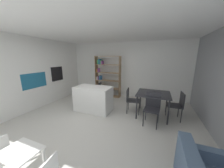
{
  "coord_description": "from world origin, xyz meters",
  "views": [
    {
      "loc": [
        1.75,
        -2.67,
        1.9
      ],
      "look_at": [
        0.28,
        1.01,
        1.0
      ],
      "focal_mm": 18.57,
      "sensor_mm": 36.0,
      "label": 1
    }
  ],
  "objects": [
    {
      "name": "dining_table",
      "position": [
        1.67,
        1.16,
        0.7
      ],
      "size": [
        1.02,
        0.95,
        0.79
      ],
      "color": "#232328",
      "rests_on": "ground_plane"
    },
    {
      "name": "dining_chair_island_side",
      "position": [
        0.94,
        1.15,
        0.51
      ],
      "size": [
        0.5,
        0.46,
        0.85
      ],
      "rotation": [
        0.0,
        0.0,
        1.67
      ],
      "color": "#232328",
      "rests_on": "ground_plane"
    },
    {
      "name": "child_chair_left",
      "position": [
        -0.69,
        -1.78,
        0.3
      ],
      "size": [
        0.29,
        0.29,
        0.53
      ],
      "rotation": [
        0.0,
        0.0,
        1.52
      ],
      "color": "silver",
      "rests_on": "ground_plane"
    },
    {
      "name": "cabinet_niche_splashback",
      "position": [
        -2.45,
        0.16,
        1.08
      ],
      "size": [
        0.01,
        0.91,
        0.55
      ],
      "color": "#1E6084",
      "rests_on": "ground_plane"
    },
    {
      "name": "tall_cabinet_run_left",
      "position": [
        -2.79,
        0.0,
        1.32
      ],
      "size": [
        0.67,
        5.28,
        2.63
      ],
      "primitive_type": "cube",
      "color": "white",
      "rests_on": "ground_plane"
    },
    {
      "name": "kitchen_island",
      "position": [
        -0.36,
        0.79,
        0.45
      ],
      "size": [
        1.3,
        0.71,
        0.89
      ],
      "primitive_type": "cube",
      "color": "white",
      "rests_on": "ground_plane"
    },
    {
      "name": "built_in_oven",
      "position": [
        -2.43,
        1.2,
        1.21
      ],
      "size": [
        0.06,
        0.58,
        0.61
      ],
      "color": "black",
      "rests_on": "ground_plane"
    },
    {
      "name": "child_table",
      "position": [
        -0.15,
        -1.78,
        0.4
      ],
      "size": [
        0.58,
        0.45,
        0.49
      ],
      "color": "white",
      "rests_on": "ground_plane"
    },
    {
      "name": "back_partition",
      "position": [
        0.0,
        2.9,
        1.32
      ],
      "size": [
        6.36,
        0.06,
        2.63
      ],
      "primitive_type": "cube",
      "color": "white",
      "rests_on": "ground_plane"
    },
    {
      "name": "ceiling_slab",
      "position": [
        0.0,
        0.0,
        2.66
      ],
      "size": [
        6.36,
        5.86,
        0.06
      ],
      "color": "white",
      "rests_on": "ground_plane"
    },
    {
      "name": "dining_chair_window_side",
      "position": [
        2.39,
        1.16,
        0.53
      ],
      "size": [
        0.46,
        0.46,
        0.89
      ],
      "rotation": [
        0.0,
        0.0,
        -1.49
      ],
      "color": "#232328",
      "rests_on": "ground_plane"
    },
    {
      "name": "open_bookshelf",
      "position": [
        -0.66,
        2.51,
        1.01
      ],
      "size": [
        1.27,
        0.31,
        1.99
      ],
      "color": "#997551",
      "rests_on": "ground_plane"
    },
    {
      "name": "dining_chair_near",
      "position": [
        1.68,
        0.66,
        0.55
      ],
      "size": [
        0.46,
        0.47,
        0.93
      ],
      "rotation": [
        0.0,
        0.0,
        -0.09
      ],
      "color": "#232328",
      "rests_on": "ground_plane"
    },
    {
      "name": "ground_plane",
      "position": [
        0.0,
        0.0,
        0.0
      ],
      "size": [
        8.73,
        8.73,
        0.0
      ],
      "primitive_type": "plane",
      "color": "beige"
    }
  ]
}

